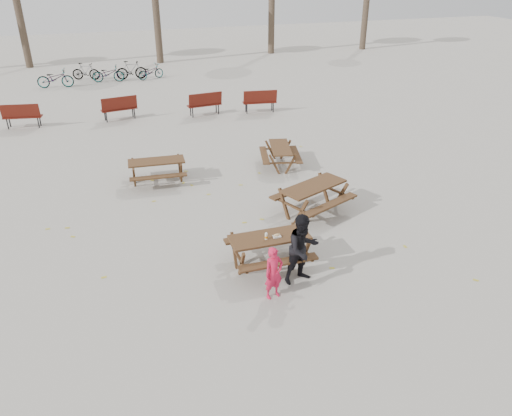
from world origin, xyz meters
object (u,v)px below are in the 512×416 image
object	(u,v)px
food_tray	(277,236)
picnic_table_north	(157,171)
picnic_table_far	(280,156)
soda_bottle	(266,236)
adult	(303,249)
child	(274,273)
picnic_table_east	(313,199)
main_picnic_table	(270,244)

from	to	relation	value
food_tray	picnic_table_north	distance (m)	5.89
picnic_table_far	soda_bottle	bearing A→B (deg)	170.19
picnic_table_far	adult	bearing A→B (deg)	177.26
child	picnic_table_east	bearing A→B (deg)	40.87
adult	picnic_table_far	world-z (taller)	adult
adult	child	bearing A→B (deg)	-167.61
food_tray	picnic_table_east	distance (m)	2.93
food_tray	soda_bottle	distance (m)	0.26
soda_bottle	picnic_table_east	size ratio (longest dim) A/B	0.09
picnic_table_north	picnic_table_far	world-z (taller)	picnic_table_north
adult	food_tray	bearing A→B (deg)	104.20
main_picnic_table	adult	xyz separation A→B (m)	(0.48, -0.76, 0.22)
picnic_table_east	picnic_table_far	xyz separation A→B (m)	(0.31, 3.43, -0.07)
food_tray	main_picnic_table	bearing A→B (deg)	149.90
main_picnic_table	picnic_table_far	xyz separation A→B (m)	(2.32, 5.56, -0.24)
main_picnic_table	food_tray	world-z (taller)	food_tray
main_picnic_table	soda_bottle	size ratio (longest dim) A/B	10.59
child	adult	distance (m)	0.89
food_tray	child	size ratio (longest dim) A/B	0.15
food_tray	picnic_table_north	bearing A→B (deg)	109.19
main_picnic_table	picnic_table_north	distance (m)	5.76
child	adult	size ratio (longest dim) A/B	0.73
main_picnic_table	soda_bottle	xyz separation A→B (m)	(-0.11, -0.10, 0.26)
main_picnic_table	food_tray	xyz separation A→B (m)	(0.14, -0.08, 0.21)
soda_bottle	picnic_table_east	distance (m)	3.11
food_tray	soda_bottle	world-z (taller)	soda_bottle
picnic_table_north	picnic_table_east	bearing A→B (deg)	-37.43
soda_bottle	picnic_table_far	bearing A→B (deg)	66.70
adult	picnic_table_far	distance (m)	6.60
picnic_table_east	picnic_table_far	bearing A→B (deg)	61.53
food_tray	picnic_table_far	xyz separation A→B (m)	(2.18, 5.65, -0.45)
food_tray	picnic_table_far	world-z (taller)	food_tray
main_picnic_table	soda_bottle	distance (m)	0.30
soda_bottle	main_picnic_table	bearing A→B (deg)	39.76
adult	picnic_table_north	xyz separation A→B (m)	(-2.27, 6.23, -0.44)
food_tray	picnic_table_far	bearing A→B (deg)	68.88
main_picnic_table	food_tray	distance (m)	0.26
main_picnic_table	child	xyz separation A→B (m)	(-0.30, -1.12, -0.00)
main_picnic_table	food_tray	bearing A→B (deg)	-30.10
adult	picnic_table_far	xyz separation A→B (m)	(1.84, 6.33, -0.46)
picnic_table_north	picnic_table_far	distance (m)	4.11
soda_bottle	picnic_table_north	xyz separation A→B (m)	(-1.68, 5.56, -0.48)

